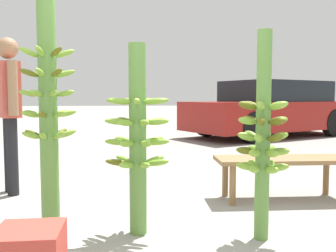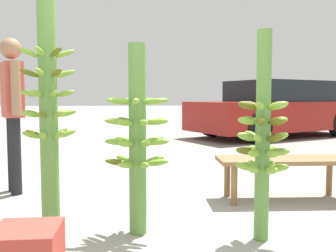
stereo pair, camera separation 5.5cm
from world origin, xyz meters
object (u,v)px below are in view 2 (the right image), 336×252
object	(u,v)px
banana_stalk_left	(49,112)
market_bench	(284,164)
banana_stalk_center	(137,137)
vendor_person	(13,101)
banana_stalk_right	(263,136)
parked_car	(277,109)

from	to	relation	value
banana_stalk_left	market_bench	bearing A→B (deg)	21.02
banana_stalk_center	vendor_person	xyz separation A→B (m)	(-1.27, 1.30, 0.25)
banana_stalk_left	vendor_person	size ratio (longest dim) A/B	1.08
banana_stalk_left	banana_stalk_right	xyz separation A→B (m)	(1.48, -0.17, -0.17)
parked_car	market_bench	bearing A→B (deg)	134.76
banana_stalk_center	banana_stalk_right	distance (m)	0.89
banana_stalk_right	parked_car	distance (m)	7.19
parked_car	banana_stalk_left	bearing A→B (deg)	122.58
vendor_person	parked_car	world-z (taller)	vendor_person
banana_stalk_right	market_bench	bearing A→B (deg)	59.57
banana_stalk_right	vendor_person	bearing A→B (deg)	144.84
banana_stalk_right	vendor_person	world-z (taller)	vendor_person
market_bench	banana_stalk_center	bearing A→B (deg)	-149.69
banana_stalk_center	vendor_person	world-z (taller)	vendor_person
parked_car	banana_stalk_center	bearing A→B (deg)	126.47
banana_stalk_left	market_bench	xyz separation A→B (m)	(2.04, 0.78, -0.54)
banana_stalk_right	vendor_person	distance (m)	2.62
banana_stalk_center	parked_car	xyz separation A→B (m)	(3.59, 6.45, -0.03)
banana_stalk_right	market_bench	distance (m)	1.17
banana_stalk_left	vendor_person	distance (m)	1.48
market_bench	banana_stalk_left	bearing A→B (deg)	-156.51
vendor_person	parked_car	distance (m)	7.09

